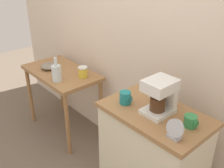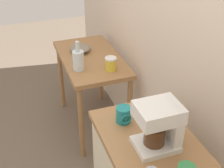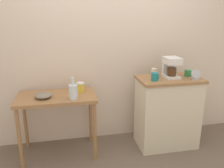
{
  "view_description": "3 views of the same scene",
  "coord_description": "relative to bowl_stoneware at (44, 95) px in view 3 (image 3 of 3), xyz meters",
  "views": [
    {
      "loc": [
        1.69,
        -1.27,
        1.96
      ],
      "look_at": [
        0.21,
        0.04,
        0.97
      ],
      "focal_mm": 41.97,
      "sensor_mm": 36.0,
      "label": 1
    },
    {
      "loc": [
        1.79,
        -0.6,
        2.06
      ],
      "look_at": [
        0.11,
        -0.0,
        0.97
      ],
      "focal_mm": 49.83,
      "sensor_mm": 36.0,
      "label": 2
    },
    {
      "loc": [
        -0.58,
        -2.66,
        1.74
      ],
      "look_at": [
        -0.05,
        -0.01,
        0.91
      ],
      "focal_mm": 38.02,
      "sensor_mm": 36.0,
      "label": 3
    }
  ],
  "objects": [
    {
      "name": "back_wall",
      "position": [
        0.95,
        0.43,
        0.59
      ],
      "size": [
        4.4,
        0.1,
        2.8
      ],
      "primitive_type": "cube",
      "color": "beige",
      "rests_on": "ground_plane"
    },
    {
      "name": "wooden_table",
      "position": [
        0.14,
        0.06,
        -0.14
      ],
      "size": [
        0.93,
        0.53,
        0.78
      ],
      "color": "#9E7044",
      "rests_on": "ground_plane"
    },
    {
      "name": "table_clock",
      "position": [
        1.82,
        -0.15,
        0.18
      ],
      "size": [
        0.12,
        0.06,
        0.13
      ],
      "color": "#B2B5BA",
      "rests_on": "kitchen_counter"
    },
    {
      "name": "canister_enamel",
      "position": [
        0.44,
        0.15,
        0.02
      ],
      "size": [
        0.1,
        0.1,
        0.12
      ],
      "color": "gold",
      "rests_on": "wooden_table"
    },
    {
      "name": "glass_carafe_vase",
      "position": [
        0.34,
        -0.1,
        0.06
      ],
      "size": [
        0.1,
        0.1,
        0.26
      ],
      "color": "silver",
      "rests_on": "wooden_table"
    },
    {
      "name": "ground_plane",
      "position": [
        0.85,
        -0.02,
        -0.81
      ],
      "size": [
        8.0,
        8.0,
        0.0
      ],
      "primitive_type": "plane",
      "color": "#6B5B4C"
    },
    {
      "name": "kitchen_counter",
      "position": [
        1.55,
        -0.0,
        -0.34
      ],
      "size": [
        0.8,
        0.48,
        0.94
      ],
      "color": "beige",
      "rests_on": "ground_plane"
    },
    {
      "name": "mug_small_cream",
      "position": [
        1.39,
        0.14,
        0.17
      ],
      "size": [
        0.07,
        0.07,
        0.09
      ],
      "color": "beige",
      "rests_on": "kitchen_counter"
    },
    {
      "name": "mug_tall_green",
      "position": [
        1.81,
        0.03,
        0.16
      ],
      "size": [
        0.09,
        0.08,
        0.08
      ],
      "color": "#338C4C",
      "rests_on": "kitchen_counter"
    },
    {
      "name": "coffee_maker",
      "position": [
        1.57,
        0.02,
        0.27
      ],
      "size": [
        0.18,
        0.22,
        0.26
      ],
      "color": "white",
      "rests_on": "kitchen_counter"
    },
    {
      "name": "bowl_stoneware",
      "position": [
        0.0,
        0.0,
        0.0
      ],
      "size": [
        0.2,
        0.2,
        0.06
      ],
      "color": "gray",
      "rests_on": "wooden_table"
    },
    {
      "name": "mug_dark_teal",
      "position": [
        1.32,
        -0.08,
        0.17
      ],
      "size": [
        0.09,
        0.09,
        0.1
      ],
      "color": "teal",
      "rests_on": "kitchen_counter"
    }
  ]
}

